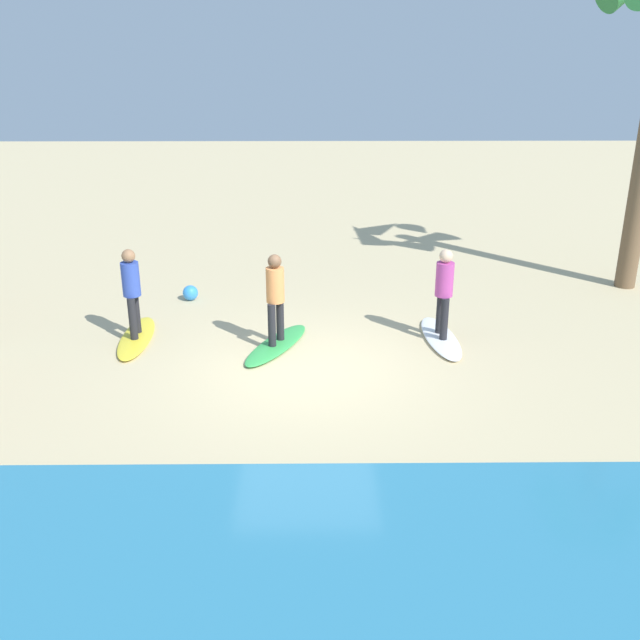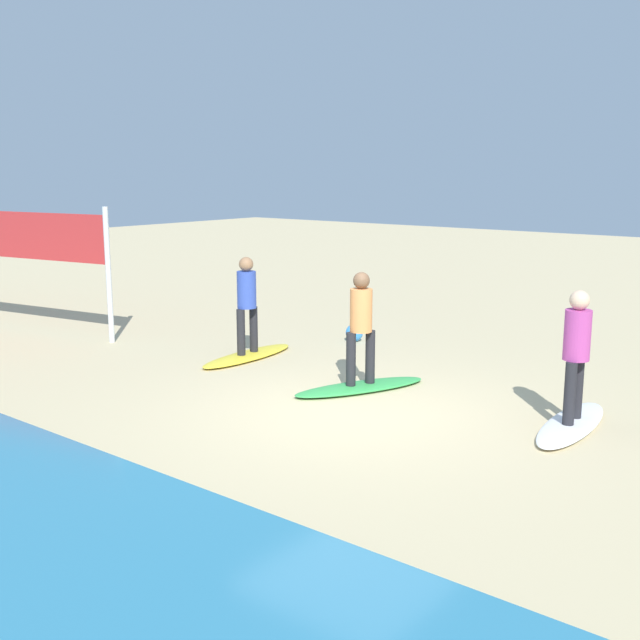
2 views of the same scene
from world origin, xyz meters
TOP-DOWN VIEW (x-y plane):
  - ground_plane at (0.00, 0.00)m, footprint 60.00×60.00m
  - surfboard_white at (-2.47, -1.21)m, footprint 0.72×2.14m
  - surfer_white at (-2.47, -1.21)m, footprint 0.32×0.46m
  - surfboard_green at (0.55, -0.92)m, footprint 1.39×2.14m
  - surfer_green at (0.55, -0.92)m, footprint 0.32×0.43m
  - surfboard_yellow at (3.15, -1.28)m, footprint 0.64×2.12m
  - surfer_yellow at (3.15, -1.28)m, footprint 0.32×0.46m
  - beach_ball at (2.50, -3.46)m, footprint 0.32×0.32m

SIDE VIEW (x-z plane):
  - ground_plane at x=0.00m, z-range 0.00..0.00m
  - surfboard_white at x=-2.47m, z-range 0.00..0.09m
  - surfboard_green at x=0.55m, z-range 0.00..0.09m
  - surfboard_yellow at x=3.15m, z-range 0.00..0.09m
  - beach_ball at x=2.50m, z-range 0.00..0.32m
  - surfer_white at x=-2.47m, z-range 0.22..1.86m
  - surfer_green at x=0.55m, z-range 0.22..1.86m
  - surfer_yellow at x=3.15m, z-range 0.22..1.86m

